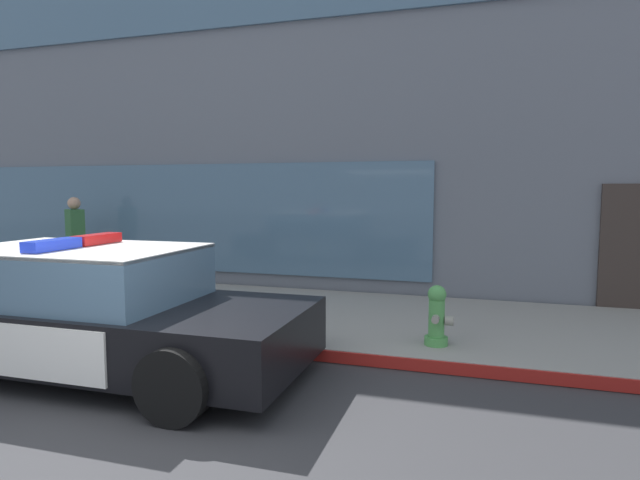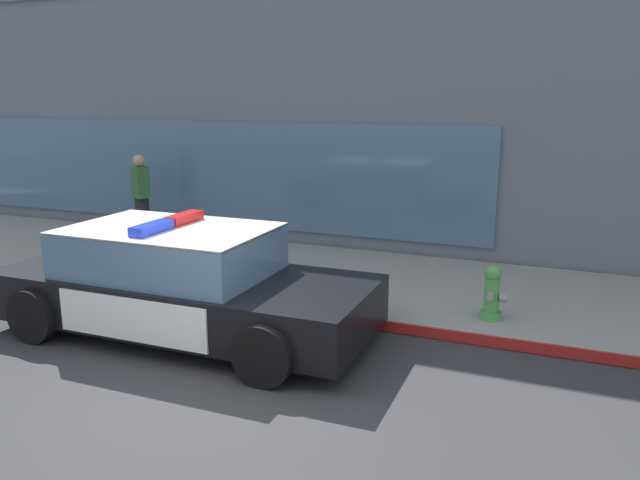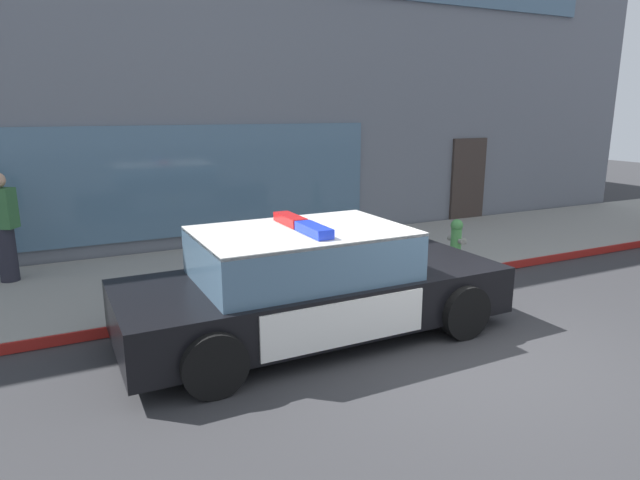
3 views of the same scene
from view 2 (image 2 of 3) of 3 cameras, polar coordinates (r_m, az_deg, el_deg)
The scene contains 7 objects.
ground at distance 6.34m, azimuth -8.66°, elevation -14.86°, with size 48.00×48.00×0.00m, color #303033.
sidewalk at distance 9.88m, azimuth 4.01°, elevation -3.90°, with size 48.00×3.47×0.15m, color gray.
curb_red_paint at distance 8.32m, azimuth 0.13°, elevation -7.17°, with size 28.80×0.04×0.14m, color maroon.
storefront_building at distance 17.18m, azimuth 2.89°, elevation 16.17°, with size 25.71×10.88×7.76m.
police_cruiser at distance 7.96m, azimuth -12.83°, elevation -3.86°, with size 4.83×2.12×1.49m.
fire_hydrant at distance 8.22m, azimuth 15.73°, elevation -4.78°, with size 0.34×0.39×0.73m.
pedestrian_on_sidewalk at distance 12.85m, azimuth -16.29°, elevation 3.88°, with size 0.48×0.43×1.71m.
Camera 2 is at (2.97, -4.76, 2.96)m, focal length 34.38 mm.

